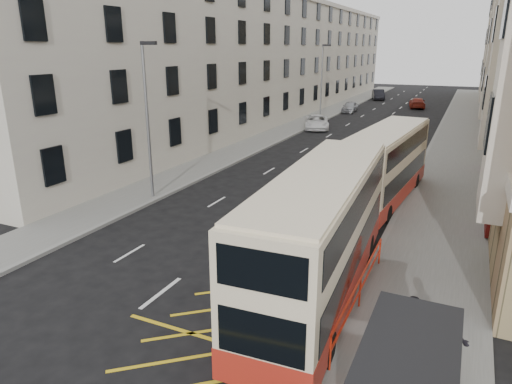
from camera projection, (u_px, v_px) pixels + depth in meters
The scene contains 18 objects.
ground at pixel (68, 365), 11.83m from camera, with size 200.00×200.00×0.00m, color black.
pavement_right at pixel (455, 155), 34.47m from camera, with size 4.00×120.00×0.15m, color slate.
pavement_left at pixel (267, 138), 40.73m from camera, with size 3.00×120.00×0.15m, color slate.
kerb_right at pixel (427, 152), 35.28m from camera, with size 0.25×120.00×0.15m, color gray.
kerb_left at pixel (283, 140), 40.12m from camera, with size 0.25×120.00×0.15m, color gray.
road_markings at pixel (383, 121), 50.67m from camera, with size 10.00×110.00×0.01m, color silver, non-canonical shape.
terrace_left at pixel (275, 59), 54.54m from camera, with size 9.18×79.00×13.25m.
guard_railing at pixel (360, 286), 14.01m from camera, with size 0.06×6.56×1.01m.
street_lamp_near at pixel (148, 113), 23.34m from camera, with size 0.93×0.18×8.00m.
street_lamp_far at pixel (322, 78), 49.24m from camera, with size 0.93×0.18×8.00m.
double_decker_front at pixel (321, 235), 14.53m from camera, with size 3.01×10.73×4.24m.
double_decker_rear at pixel (386, 165), 23.81m from camera, with size 3.08×9.95×3.91m.
pedestrian_mid at pixel (450, 343), 11.04m from camera, with size 0.85×0.66×1.75m, color black.
pedestrian_far at pixel (411, 331), 11.34m from camera, with size 1.13×0.47×1.93m, color black.
white_van at pixel (317, 122), 45.68m from camera, with size 2.28×4.95×1.38m, color white.
car_silver at pixel (350, 107), 57.42m from camera, with size 1.60×3.97×1.35m, color #9DA0A4.
car_dark at pixel (378, 95), 71.24m from camera, with size 1.65×4.72×1.56m, color black.
car_red at pixel (417, 103), 61.38m from camera, with size 1.90×4.68×1.36m, color maroon.
Camera 1 is at (8.62, -6.91, 7.86)m, focal length 32.00 mm.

